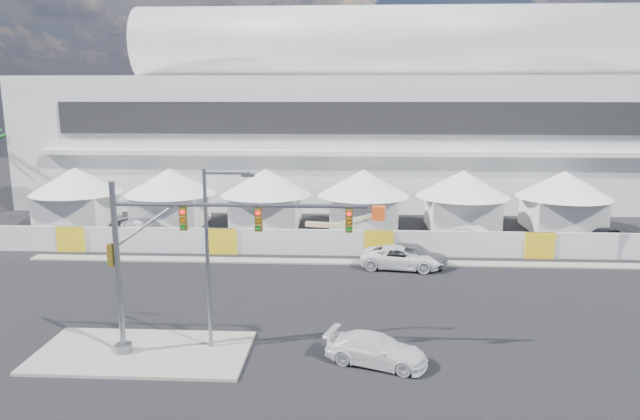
# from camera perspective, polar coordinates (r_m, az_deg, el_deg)

# --- Properties ---
(ground) EXTENTS (160.00, 160.00, 0.00)m
(ground) POSITION_cam_1_polar(r_m,az_deg,el_deg) (30.46, -4.39, -11.96)
(ground) COLOR black
(ground) RESTS_ON ground
(median_island) EXTENTS (10.00, 5.00, 0.15)m
(median_island) POSITION_cam_1_polar(r_m,az_deg,el_deg) (29.15, -17.30, -13.43)
(median_island) COLOR gray
(median_island) RESTS_ON ground
(far_curb) EXTENTS (80.00, 1.20, 0.12)m
(far_curb) POSITION_cam_1_polar(r_m,az_deg,el_deg) (45.00, 24.17, -5.08)
(far_curb) COLOR gray
(far_curb) RESTS_ON ground
(stadium) EXTENTS (80.00, 24.80, 21.98)m
(stadium) POSITION_cam_1_polar(r_m,az_deg,el_deg) (69.43, 7.22, 9.19)
(stadium) COLOR silver
(stadium) RESTS_ON ground
(tent_row) EXTENTS (53.40, 8.40, 5.40)m
(tent_row) POSITION_cam_1_polar(r_m,az_deg,el_deg) (52.57, -0.56, 1.66)
(tent_row) COLOR white
(tent_row) RESTS_ON ground
(hoarding_fence) EXTENTS (70.00, 0.25, 2.00)m
(hoarding_fence) POSITION_cam_1_polar(r_m,az_deg,el_deg) (43.69, 5.89, -3.31)
(hoarding_fence) COLOR silver
(hoarding_fence) RESTS_ON ground
(sedan_silver) EXTENTS (3.38, 5.29, 1.68)m
(sedan_silver) POSITION_cam_1_polar(r_m,az_deg,el_deg) (41.51, 9.28, -4.42)
(sedan_silver) COLOR #98989D
(sedan_silver) RESTS_ON ground
(pickup_curb) EXTENTS (3.27, 5.94, 1.58)m
(pickup_curb) POSITION_cam_1_polar(r_m,az_deg,el_deg) (40.86, 8.07, -4.72)
(pickup_curb) COLOR white
(pickup_curb) RESTS_ON ground
(pickup_near) EXTENTS (3.31, 5.05, 1.36)m
(pickup_near) POSITION_cam_1_polar(r_m,az_deg,el_deg) (26.87, 5.66, -13.72)
(pickup_near) COLOR silver
(pickup_near) RESTS_ON ground
(lot_car_a) EXTENTS (3.74, 4.40, 1.43)m
(lot_car_a) POSITION_cam_1_polar(r_m,az_deg,el_deg) (48.78, 15.29, -2.45)
(lot_car_a) COLOR silver
(lot_car_a) RESTS_ON ground
(lot_car_b) EXTENTS (2.84, 4.50, 1.43)m
(lot_car_b) POSITION_cam_1_polar(r_m,az_deg,el_deg) (52.78, 27.06, -2.27)
(lot_car_b) COLOR black
(lot_car_b) RESTS_ON ground
(lot_car_c) EXTENTS (4.23, 5.52, 1.49)m
(lot_car_c) POSITION_cam_1_polar(r_m,az_deg,el_deg) (51.80, -16.97, -1.70)
(lot_car_c) COLOR silver
(lot_car_c) RESTS_ON ground
(traffic_mast) EXTENTS (11.77, 0.79, 8.15)m
(traffic_mast) POSITION_cam_1_polar(r_m,az_deg,el_deg) (26.93, -14.95, -4.83)
(traffic_mast) COLOR gray
(traffic_mast) RESTS_ON median_island
(streetlight_median) EXTENTS (2.39, 0.24, 8.64)m
(streetlight_median) POSITION_cam_1_polar(r_m,az_deg,el_deg) (27.10, -10.76, -3.67)
(streetlight_median) COLOR gray
(streetlight_median) RESTS_ON median_island
(boom_lift) EXTENTS (7.57, 2.32, 3.76)m
(boom_lift) POSITION_cam_1_polar(r_m,az_deg,el_deg) (44.99, 0.38, -2.80)
(boom_lift) COLOR #D74914
(boom_lift) RESTS_ON ground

